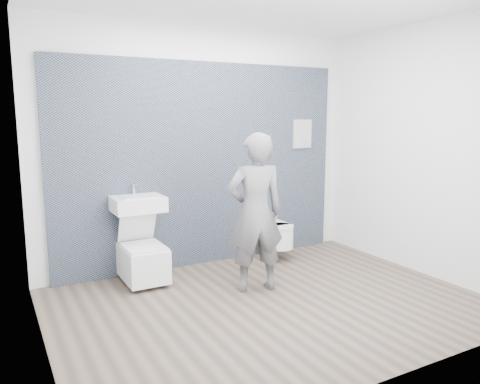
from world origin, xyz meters
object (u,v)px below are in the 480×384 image
toilet_square (143,260)px  visitor (255,213)px  washbasin (138,203)px  toilet_rounded (276,235)px

toilet_square → visitor: size_ratio=0.49×
washbasin → visitor: (0.96, -0.85, -0.04)m
toilet_rounded → washbasin: bearing=177.8°
toilet_rounded → visitor: bearing=-134.5°
toilet_square → toilet_rounded: (1.73, 0.03, 0.06)m
visitor → toilet_square: bearing=-25.0°
toilet_rounded → visitor: visitor is taller
toilet_rounded → toilet_square: bearing=-178.9°
washbasin → toilet_square: size_ratio=0.68×
toilet_square → visitor: 1.34m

